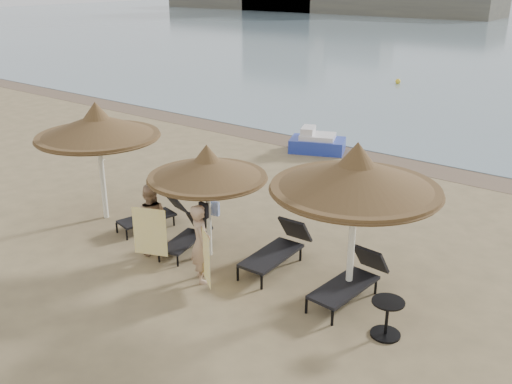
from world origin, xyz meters
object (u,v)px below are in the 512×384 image
at_px(person_left, 150,214).
at_px(person_right, 200,237).
at_px(lounger_far_right, 352,279).
at_px(palapa_right, 356,176).
at_px(side_table, 387,319).
at_px(pedal_boat, 317,143).
at_px(lounger_near_right, 279,248).
at_px(palapa_left, 97,127).
at_px(lounger_far_left, 155,213).
at_px(lounger_near_left, 188,235).
at_px(palapa_center, 207,168).

height_order(person_left, person_right, person_right).
xyz_separation_m(lounger_far_right, person_left, (-4.57, -1.10, 0.58)).
relative_size(palapa_right, lounger_far_right, 1.58).
relative_size(side_table, person_right, 0.36).
bearing_deg(pedal_boat, person_right, -94.77).
height_order(lounger_near_right, person_right, person_right).
distance_m(palapa_left, pedal_boat, 8.86).
xyz_separation_m(lounger_far_left, lounger_far_right, (5.62, 0.01, 0.05)).
bearing_deg(lounger_far_right, person_left, -161.43).
bearing_deg(palapa_left, person_left, -15.27).
height_order(palapa_right, side_table, palapa_right).
bearing_deg(person_right, lounger_near_right, -82.91).
xyz_separation_m(lounger_near_left, lounger_near_right, (2.15, 0.63, 0.08)).
height_order(palapa_left, person_left, palapa_left).
bearing_deg(person_left, palapa_left, -48.82).
distance_m(lounger_near_left, side_table, 5.22).
relative_size(lounger_far_right, person_right, 1.03).
xyz_separation_m(lounger_far_left, pedal_boat, (-0.20, 8.10, -0.02)).
distance_m(palapa_right, lounger_near_left, 4.62).
relative_size(lounger_near_right, pedal_boat, 0.93).
bearing_deg(lounger_far_left, person_left, -32.76).
distance_m(palapa_right, side_table, 2.63).
bearing_deg(side_table, lounger_far_left, 173.45).
bearing_deg(lounger_near_left, side_table, -17.06).
bearing_deg(lounger_far_left, side_table, 6.77).
xyz_separation_m(palapa_left, palapa_right, (7.04, 0.40, 0.09)).
bearing_deg(side_table, lounger_near_left, 175.80).
distance_m(lounger_near_left, person_left, 1.07).
relative_size(palapa_center, person_left, 1.35).
bearing_deg(side_table, lounger_near_right, 161.70).
bearing_deg(lounger_far_left, palapa_center, 4.56).
relative_size(palapa_left, lounger_near_left, 1.83).
relative_size(palapa_center, lounger_near_left, 1.56).
bearing_deg(lounger_far_left, lounger_near_right, 17.03).
bearing_deg(palapa_left, lounger_near_right, 7.06).
distance_m(palapa_left, palapa_center, 3.64).
relative_size(palapa_center, lounger_far_left, 1.43).
bearing_deg(palapa_center, palapa_right, 5.50).
relative_size(palapa_left, person_right, 1.58).
bearing_deg(palapa_center, person_right, -56.53).
relative_size(palapa_center, palapa_right, 0.82).
bearing_deg(lounger_near_right, lounger_far_right, -8.62).
height_order(lounger_near_left, person_left, person_left).
bearing_deg(person_left, palapa_right, 160.01).
bearing_deg(lounger_far_right, palapa_right, -161.08).
height_order(lounger_far_right, pedal_boat, pedal_boat).
xyz_separation_m(palapa_right, lounger_far_left, (-5.56, 0.00, -2.20)).
bearing_deg(person_left, pedal_boat, -115.81).
bearing_deg(person_right, person_left, 30.34).
relative_size(lounger_near_left, person_right, 0.86).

